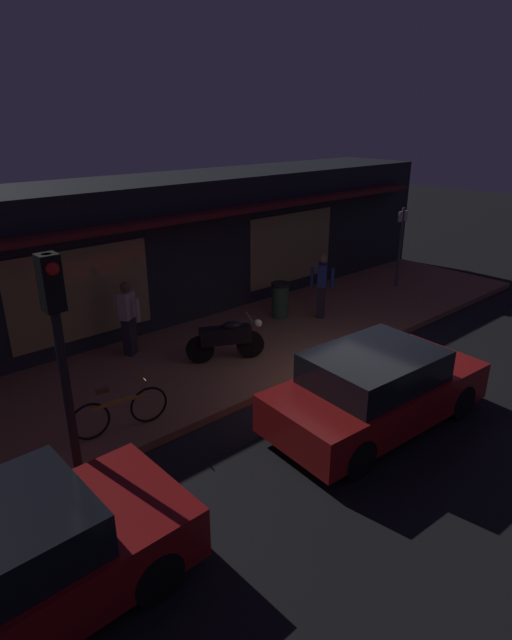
% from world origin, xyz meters
% --- Properties ---
extents(ground_plane, '(60.00, 60.00, 0.00)m').
position_xyz_m(ground_plane, '(0.00, 0.00, 0.00)').
color(ground_plane, black).
extents(sidewalk_slab, '(18.00, 4.00, 0.15)m').
position_xyz_m(sidewalk_slab, '(0.00, 3.00, 0.07)').
color(sidewalk_slab, brown).
rests_on(sidewalk_slab, ground_plane).
extents(storefront_building, '(18.00, 3.30, 3.60)m').
position_xyz_m(storefront_building, '(0.00, 6.39, 1.80)').
color(storefront_building, black).
rests_on(storefront_building, ground_plane).
extents(motorcycle, '(1.57, 0.93, 0.97)m').
position_xyz_m(motorcycle, '(-1.14, 2.58, 0.65)').
color(motorcycle, black).
rests_on(motorcycle, sidewalk_slab).
extents(bicycle_parked, '(1.64, 0.43, 0.91)m').
position_xyz_m(bicycle_parked, '(-4.17, 1.63, 0.51)').
color(bicycle_parked, black).
rests_on(bicycle_parked, sidewalk_slab).
extents(person_photographer, '(0.44, 0.57, 1.67)m').
position_xyz_m(person_photographer, '(-2.56, 4.23, 1.03)').
color(person_photographer, '#28232D').
rests_on(person_photographer, sidewalk_slab).
extents(person_bystander, '(0.45, 0.54, 1.67)m').
position_xyz_m(person_bystander, '(2.31, 2.99, 1.03)').
color(person_bystander, '#28232D').
rests_on(person_bystander, sidewalk_slab).
extents(sign_post, '(0.44, 0.09, 2.40)m').
position_xyz_m(sign_post, '(6.10, 3.25, 1.51)').
color(sign_post, '#47474C').
rests_on(sign_post, sidewalk_slab).
extents(trash_bin, '(0.48, 0.48, 0.93)m').
position_xyz_m(trash_bin, '(1.51, 3.69, 0.62)').
color(trash_bin, '#2D4C33').
rests_on(trash_bin, sidewalk_slab).
extents(traffic_light_pole, '(0.24, 0.33, 3.60)m').
position_xyz_m(traffic_light_pole, '(-5.36, 0.51, 2.48)').
color(traffic_light_pole, black).
rests_on(traffic_light_pole, ground_plane).
extents(parked_car_far, '(4.20, 2.02, 1.42)m').
position_xyz_m(parked_car_far, '(-0.64, -0.93, 0.70)').
color(parked_car_far, black).
rests_on(parked_car_far, ground_plane).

